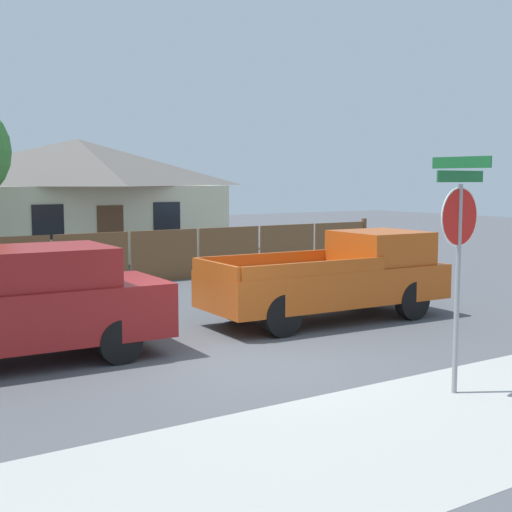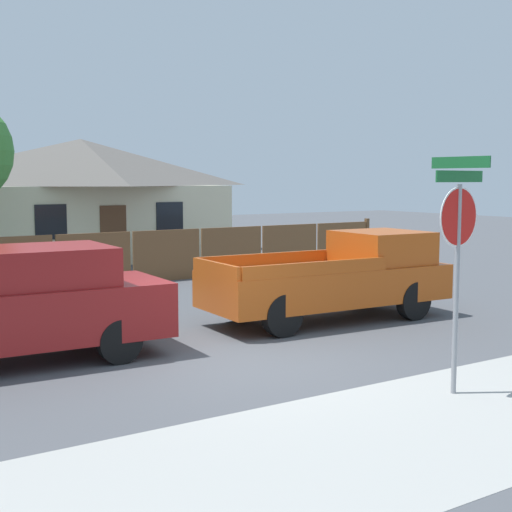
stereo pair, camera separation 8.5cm
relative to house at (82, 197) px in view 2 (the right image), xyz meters
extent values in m
plane|color=#4C4F54|center=(-2.93, -15.84, -2.22)|extent=(80.00, 80.00, 0.00)
cube|color=#A3A39E|center=(-2.93, -19.44, -2.22)|extent=(36.00, 3.20, 0.01)
cube|color=brown|center=(-4.29, -6.98, -1.51)|extent=(2.05, 0.06, 1.44)
cube|color=brown|center=(-2.16, -6.98, -1.51)|extent=(2.05, 0.06, 1.44)
cube|color=brown|center=(-0.03, -6.98, -1.51)|extent=(2.05, 0.06, 1.44)
cube|color=brown|center=(2.10, -6.98, -1.51)|extent=(2.05, 0.06, 1.44)
cube|color=brown|center=(4.23, -6.98, -1.51)|extent=(2.05, 0.06, 1.44)
cube|color=brown|center=(6.37, -6.98, -1.51)|extent=(2.05, 0.06, 1.44)
cube|color=brown|center=(7.43, -6.98, -1.46)|extent=(0.12, 0.12, 1.54)
cube|color=beige|center=(0.00, 0.00, -0.91)|extent=(9.12, 5.86, 2.63)
pyramid|color=#5B5651|center=(0.00, 0.00, 1.24)|extent=(9.85, 6.32, 1.66)
cube|color=black|center=(-2.05, -2.95, -0.70)|extent=(1.00, 0.04, 1.10)
cube|color=black|center=(2.05, -2.95, -0.70)|extent=(1.00, 0.04, 1.10)
cube|color=brown|center=(0.00, -2.95, -1.22)|extent=(0.90, 0.04, 2.00)
cube|color=maroon|center=(-6.17, -13.94, -1.46)|extent=(5.08, 2.11, 0.87)
cube|color=black|center=(-4.63, -14.01, -0.72)|extent=(0.14, 1.64, 0.50)
cylinder|color=black|center=(-4.58, -13.19, -1.87)|extent=(0.70, 0.22, 0.70)
cylinder|color=black|center=(-4.66, -14.83, -1.87)|extent=(0.70, 0.22, 0.70)
cube|color=#B74C14|center=(0.15, -13.94, -1.49)|extent=(5.18, 2.11, 0.71)
cube|color=#B74C14|center=(1.55, -14.01, -0.80)|extent=(1.71, 1.79, 0.67)
cube|color=#B74C14|center=(-0.67, -13.01, -1.01)|extent=(3.20, 0.24, 0.25)
cube|color=#B74C14|center=(-0.76, -14.78, -1.01)|extent=(3.20, 0.24, 0.25)
cube|color=#B74C14|center=(-2.36, -13.81, -1.01)|extent=(0.17, 1.77, 0.25)
cylinder|color=black|center=(1.77, -13.20, -1.83)|extent=(0.79, 0.22, 0.79)
cylinder|color=black|center=(1.68, -14.84, -1.83)|extent=(0.79, 0.22, 0.79)
cylinder|color=black|center=(-1.39, -13.04, -1.83)|extent=(0.79, 0.22, 0.79)
cylinder|color=black|center=(-1.47, -14.68, -1.83)|extent=(0.79, 0.22, 0.79)
cylinder|color=gray|center=(-1.53, -18.73, -0.83)|extent=(0.07, 0.07, 2.78)
cylinder|color=red|center=(-1.53, -18.73, 0.13)|extent=(0.74, 0.10, 0.74)
cylinder|color=white|center=(-1.53, -18.73, 0.13)|extent=(0.78, 0.09, 0.78)
cube|color=#19602D|center=(-1.53, -18.73, 0.66)|extent=(0.98, 0.13, 0.15)
cube|color=#19602D|center=(-1.53, -18.73, 0.84)|extent=(0.12, 0.88, 0.15)
camera|label=1|loc=(-8.86, -25.01, 0.62)|focal=50.00mm
camera|label=2|loc=(-8.79, -25.06, 0.62)|focal=50.00mm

